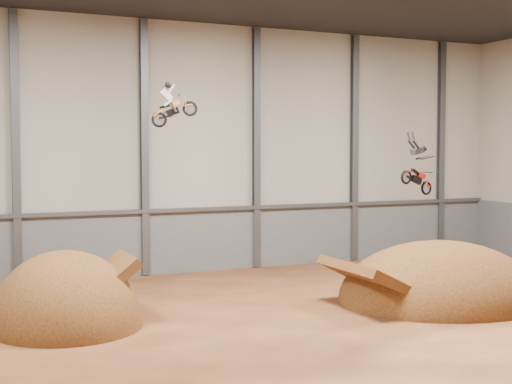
% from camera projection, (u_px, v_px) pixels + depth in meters
% --- Properties ---
extents(floor, '(40.00, 40.00, 0.00)m').
position_uv_depth(floor, '(336.00, 332.00, 26.96)').
color(floor, '#4A2513').
rests_on(floor, ground).
extents(back_wall, '(40.00, 0.10, 14.00)m').
position_uv_depth(back_wall, '(201.00, 148.00, 40.21)').
color(back_wall, '#A39D90').
rests_on(back_wall, ground).
extents(lower_band_back, '(39.80, 0.18, 3.50)m').
position_uv_depth(lower_band_back, '(202.00, 241.00, 40.43)').
color(lower_band_back, '#5C5F64').
rests_on(lower_band_back, ground).
extents(steel_rail, '(39.80, 0.35, 0.20)m').
position_uv_depth(steel_rail, '(203.00, 209.00, 40.18)').
color(steel_rail, '#47494F').
rests_on(steel_rail, lower_band_back).
extents(steel_column_1, '(0.40, 0.36, 13.90)m').
position_uv_depth(steel_column_1, '(16.00, 148.00, 35.94)').
color(steel_column_1, '#47494F').
rests_on(steel_column_1, ground).
extents(steel_column_2, '(0.40, 0.36, 13.90)m').
position_uv_depth(steel_column_2, '(144.00, 148.00, 38.67)').
color(steel_column_2, '#47494F').
rests_on(steel_column_2, ground).
extents(steel_column_3, '(0.40, 0.36, 13.90)m').
position_uv_depth(steel_column_3, '(256.00, 148.00, 41.39)').
color(steel_column_3, '#47494F').
rests_on(steel_column_3, ground).
extents(steel_column_4, '(0.40, 0.36, 13.90)m').
position_uv_depth(steel_column_4, '(354.00, 148.00, 44.12)').
color(steel_column_4, '#47494F').
rests_on(steel_column_4, ground).
extents(steel_column_5, '(0.40, 0.36, 13.90)m').
position_uv_depth(steel_column_5, '(441.00, 148.00, 46.85)').
color(steel_column_5, '#47494F').
rests_on(steel_column_5, ground).
extents(takeoff_ramp, '(5.90, 6.80, 5.90)m').
position_uv_depth(takeoff_ramp, '(66.00, 325.00, 27.94)').
color(takeoff_ramp, '#412410').
rests_on(takeoff_ramp, ground).
extents(landing_ramp, '(9.54, 8.44, 5.51)m').
position_uv_depth(landing_ramp, '(440.00, 301.00, 32.45)').
color(landing_ramp, '#412410').
rests_on(landing_ramp, ground).
extents(fmx_rider_a, '(2.63, 1.27, 2.42)m').
position_uv_depth(fmx_rider_a, '(177.00, 100.00, 30.11)').
color(fmx_rider_a, orange).
extents(fmx_rider_b, '(3.41, 1.27, 3.13)m').
position_uv_depth(fmx_rider_b, '(415.00, 164.00, 32.01)').
color(fmx_rider_b, red).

